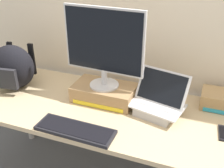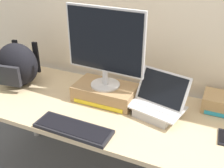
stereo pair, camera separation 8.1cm
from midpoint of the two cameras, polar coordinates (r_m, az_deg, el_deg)
back_wall at (r=1.89m, az=7.20°, el=16.73°), size 7.00×0.10×2.60m
desk at (r=1.74m, az=1.34°, el=-7.18°), size 1.99×0.72×0.73m
toner_box_yellow at (r=1.78m, az=-0.11°, el=-1.81°), size 0.40×0.24×0.11m
desktop_monitor at (r=1.64m, az=-0.14°, el=8.09°), size 0.52×0.19×0.51m
open_laptop at (r=1.65m, az=10.95°, el=-4.82°), size 0.35×0.28×0.25m
external_keyboard at (r=1.53m, az=-6.70°, el=-9.34°), size 0.45×0.16×0.02m
messenger_backpack at (r=2.03m, az=-18.31°, el=3.88°), size 0.33×0.29×0.31m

